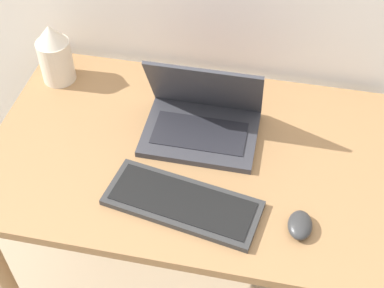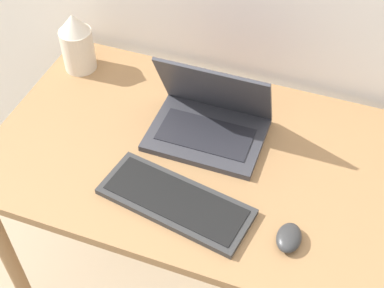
{
  "view_description": "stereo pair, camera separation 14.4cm",
  "coord_description": "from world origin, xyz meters",
  "px_view_note": "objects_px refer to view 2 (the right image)",
  "views": [
    {
      "loc": [
        0.22,
        -0.65,
        1.9
      ],
      "look_at": [
        0.03,
        0.31,
        0.85
      ],
      "focal_mm": 50.0,
      "sensor_mm": 36.0,
      "label": 1
    },
    {
      "loc": [
        0.36,
        -0.61,
        1.9
      ],
      "look_at": [
        0.03,
        0.31,
        0.85
      ],
      "focal_mm": 50.0,
      "sensor_mm": 36.0,
      "label": 2
    }
  ],
  "objects_px": {
    "laptop": "(210,119)",
    "mouse": "(289,238)",
    "vase": "(77,42)",
    "keyboard": "(175,201)"
  },
  "relations": [
    {
      "from": "keyboard",
      "to": "vase",
      "type": "height_order",
      "value": "vase"
    },
    {
      "from": "mouse",
      "to": "keyboard",
      "type": "bearing_deg",
      "value": 177.41
    },
    {
      "from": "mouse",
      "to": "vase",
      "type": "distance_m",
      "value": 0.94
    },
    {
      "from": "keyboard",
      "to": "vase",
      "type": "distance_m",
      "value": 0.67
    },
    {
      "from": "laptop",
      "to": "mouse",
      "type": "distance_m",
      "value": 0.44
    },
    {
      "from": "laptop",
      "to": "vase",
      "type": "relative_size",
      "value": 1.62
    },
    {
      "from": "mouse",
      "to": "vase",
      "type": "xyz_separation_m",
      "value": [
        -0.82,
        0.44,
        0.08
      ]
    },
    {
      "from": "laptop",
      "to": "mouse",
      "type": "relative_size",
      "value": 3.71
    },
    {
      "from": "keyboard",
      "to": "laptop",
      "type": "bearing_deg",
      "value": 90.52
    },
    {
      "from": "vase",
      "to": "mouse",
      "type": "bearing_deg",
      "value": -28.36
    }
  ]
}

